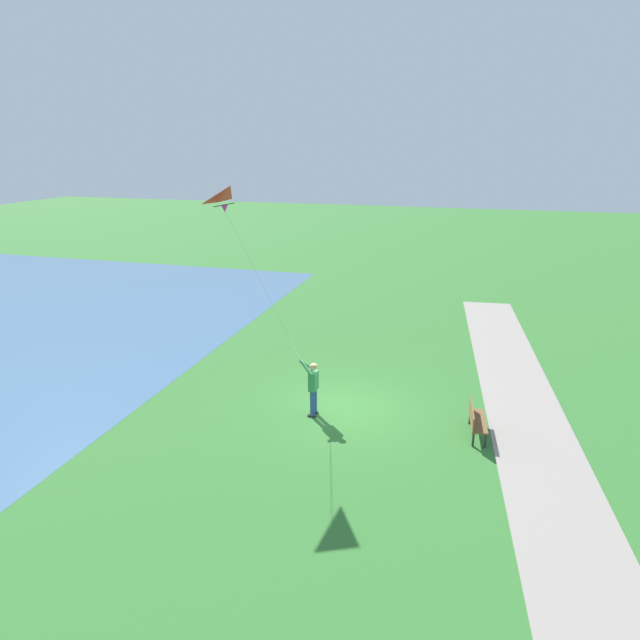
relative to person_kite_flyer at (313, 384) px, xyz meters
name	(u,v)px	position (x,y,z in m)	size (l,w,h in m)	color
ground_plane	(343,407)	(-0.79, -0.75, -1.05)	(120.00, 120.00, 0.00)	#33702D
walkway_path	(545,469)	(-6.65, 1.25, -1.04)	(2.40, 32.00, 0.02)	gray
person_kite_flyer	(313,384)	(0.00, 0.00, 0.00)	(0.62, 0.52, 1.83)	#232328
flying_kite	(230,201)	(2.48, -0.07, 5.44)	(2.44, 1.25, 5.10)	red
park_bench_near_walkway	(475,419)	(-4.85, -0.10, -0.54)	(0.57, 1.53, 0.88)	brown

